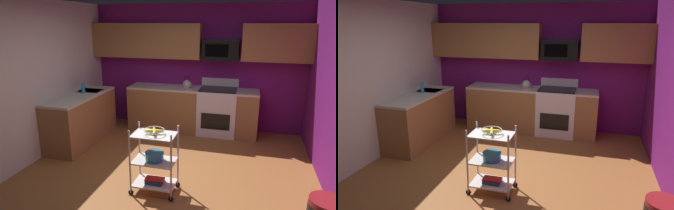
{
  "view_description": "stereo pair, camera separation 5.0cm",
  "coord_description": "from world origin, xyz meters",
  "views": [
    {
      "loc": [
        1.12,
        -3.7,
        2.23
      ],
      "look_at": [
        -0.01,
        0.3,
        1.05
      ],
      "focal_mm": 31.45,
      "sensor_mm": 36.0,
      "label": 1
    },
    {
      "loc": [
        1.17,
        -3.69,
        2.23
      ],
      "look_at": [
        -0.01,
        0.3,
        1.05
      ],
      "focal_mm": 31.45,
      "sensor_mm": 36.0,
      "label": 2
    }
  ],
  "objects": [
    {
      "name": "wall_left",
      "position": [
        -2.23,
        0.0,
        1.3
      ],
      "size": [
        0.06,
        4.8,
        2.6
      ],
      "primitive_type": "cube",
      "color": "silver",
      "rests_on": "ground"
    },
    {
      "name": "dish_soap_bottle",
      "position": [
        -1.91,
        1.11,
        1.02
      ],
      "size": [
        0.06,
        0.06,
        0.2
      ],
      "primitive_type": "cylinder",
      "color": "#2D8CBF",
      "rests_on": "counter_run"
    },
    {
      "name": "mixing_bowl_large",
      "position": [
        -0.02,
        -0.33,
        0.52
      ],
      "size": [
        0.25,
        0.25,
        0.11
      ],
      "color": "#338CBF",
      "rests_on": "rolling_cart"
    },
    {
      "name": "kettle",
      "position": [
        -0.11,
        2.1,
        1.0
      ],
      "size": [
        0.21,
        0.18,
        0.26
      ],
      "color": "beige",
      "rests_on": "counter_run"
    },
    {
      "name": "wall_back",
      "position": [
        0.0,
        2.43,
        1.3
      ],
      "size": [
        4.52,
        0.06,
        2.6
      ],
      "primitive_type": "cube",
      "color": "#751970",
      "rests_on": "ground"
    },
    {
      "name": "rolling_cart",
      "position": [
        -0.02,
        -0.33,
        0.45
      ],
      "size": [
        0.62,
        0.38,
        0.91
      ],
      "color": "silver",
      "rests_on": "ground"
    },
    {
      "name": "book_stack",
      "position": [
        -0.02,
        -0.33,
        0.16
      ],
      "size": [
        0.26,
        0.18,
        0.06
      ],
      "color": "#1E4C8C",
      "rests_on": "rolling_cart"
    },
    {
      "name": "floor",
      "position": [
        0.0,
        0.0,
        -0.02
      ],
      "size": [
        4.4,
        4.8,
        0.04
      ],
      "primitive_type": "cube",
      "color": "#995B2D",
      "rests_on": "ground"
    },
    {
      "name": "counter_run",
      "position": [
        -0.75,
        1.65,
        0.46
      ],
      "size": [
        3.53,
        2.28,
        0.92
      ],
      "color": "#9E6B3D",
      "rests_on": "ground"
    },
    {
      "name": "oven_range",
      "position": [
        0.53,
        2.1,
        0.48
      ],
      "size": [
        0.76,
        0.65,
        1.1
      ],
      "color": "white",
      "rests_on": "ground"
    },
    {
      "name": "microwave",
      "position": [
        0.53,
        2.21,
        1.7
      ],
      "size": [
        0.7,
        0.39,
        0.4
      ],
      "color": "black"
    },
    {
      "name": "upper_cabinets",
      "position": [
        -0.12,
        2.23,
        1.85
      ],
      "size": [
        4.4,
        0.33,
        0.7
      ],
      "color": "#9E6B3D"
    },
    {
      "name": "fruit_bowl",
      "position": [
        -0.02,
        -0.33,
        0.88
      ],
      "size": [
        0.27,
        0.27,
        0.07
      ],
      "color": "silver",
      "rests_on": "rolling_cart"
    }
  ]
}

